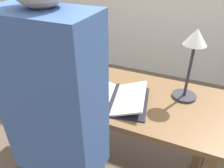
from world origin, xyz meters
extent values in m
plane|color=brown|center=(0.00, 0.00, 0.00)|extent=(12.00, 12.00, 0.00)
cube|color=brown|center=(0.00, 0.00, 0.75)|extent=(1.47, 0.63, 0.03)
cube|color=brown|center=(-0.68, -0.27, 0.37)|extent=(0.06, 0.06, 0.73)
cube|color=brown|center=(-0.68, 0.27, 0.37)|extent=(0.06, 0.06, 0.73)
cube|color=brown|center=(0.68, 0.27, 0.37)|extent=(0.06, 0.06, 0.73)
cube|color=black|center=(0.08, -0.09, 0.78)|extent=(0.09, 0.34, 0.02)
cube|color=black|center=(-0.03, -0.12, 0.77)|extent=(0.27, 0.39, 0.01)
cube|color=black|center=(0.19, -0.07, 0.77)|extent=(0.27, 0.39, 0.01)
cube|color=silver|center=(-0.02, -0.12, 0.80)|extent=(0.25, 0.37, 0.07)
cube|color=silver|center=(0.18, -0.07, 0.80)|extent=(0.25, 0.37, 0.07)
cube|color=#234C2D|center=(-0.55, -0.02, 0.79)|extent=(0.24, 0.26, 0.04)
cube|color=#1E284C|center=(-0.55, -0.02, 0.82)|extent=(0.22, 0.26, 0.02)
cube|color=tan|center=(-0.55, -0.02, 0.85)|extent=(0.18, 0.29, 0.03)
cube|color=maroon|center=(-0.55, -0.02, 0.89)|extent=(0.19, 0.25, 0.04)
cube|color=black|center=(-0.35, -0.01, 0.89)|extent=(0.03, 0.14, 0.24)
cylinder|color=#2D2D33|center=(0.49, 0.12, 0.77)|extent=(0.15, 0.15, 0.02)
cylinder|color=#2D2D33|center=(0.49, 0.12, 0.95)|extent=(0.02, 0.02, 0.34)
cone|color=silver|center=(0.49, 0.12, 1.17)|extent=(0.13, 0.13, 0.09)
cylinder|color=#28282D|center=(-0.16, -0.06, 0.81)|extent=(0.09, 0.09, 0.10)
torus|color=#28282D|center=(-0.16, -0.01, 0.81)|extent=(0.01, 0.05, 0.05)
cube|color=#38568E|center=(0.07, -0.62, 1.10)|extent=(0.36, 0.20, 0.66)
camera|label=1|loc=(0.52, -1.14, 1.58)|focal=35.00mm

